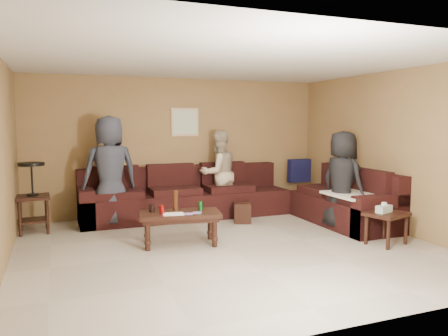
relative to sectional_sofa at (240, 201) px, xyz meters
name	(u,v)px	position (x,y,z in m)	size (l,w,h in m)	color
room	(229,125)	(-0.81, -1.52, 1.34)	(5.60, 5.50, 2.50)	#B1A796
sectional_sofa	(240,201)	(0.00, 0.00, 0.00)	(4.65, 2.90, 0.97)	black
coffee_table	(180,217)	(-1.40, -1.12, 0.07)	(1.19, 0.74, 0.74)	black
end_table_left	(33,196)	(-3.33, 0.34, 0.24)	(0.50, 0.50, 1.09)	black
side_table_right	(386,217)	(1.29, -2.14, 0.07)	(0.66, 0.59, 0.60)	black
waste_bin	(242,213)	(-0.05, -0.21, -0.16)	(0.28, 0.28, 0.34)	black
wall_art	(185,122)	(-0.71, 0.96, 1.37)	(0.52, 0.04, 0.52)	tan
person_left	(110,171)	(-2.16, 0.35, 0.58)	(0.88, 0.58, 1.81)	#2B2F3D
person_middle	(219,173)	(-0.22, 0.51, 0.45)	(0.75, 0.59, 1.55)	#BEAA8D
person_right	(342,181)	(1.24, -1.20, 0.46)	(0.77, 0.50, 1.57)	black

